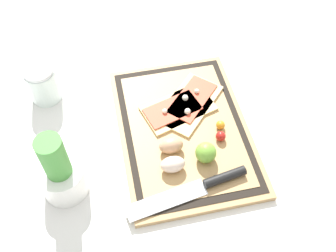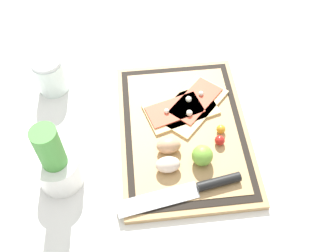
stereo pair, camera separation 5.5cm
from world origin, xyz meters
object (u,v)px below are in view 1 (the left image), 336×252
(cherry_tomato_yellow, at_px, (220,125))
(sauce_jar, at_px, (43,85))
(cherry_tomato_red, at_px, (221,136))
(knife, at_px, (207,184))
(pizza_slice_near, at_px, (190,103))
(lime, at_px, (206,153))
(egg_brown, at_px, (171,146))
(pizza_slice_far, at_px, (176,109))
(egg_pink, at_px, (173,164))
(herb_pot, at_px, (61,174))

(cherry_tomato_yellow, xyz_separation_m, sauce_jar, (0.21, 0.42, 0.02))
(cherry_tomato_red, relative_size, sauce_jar, 0.24)
(cherry_tomato_red, distance_m, sauce_jar, 0.48)
(knife, height_order, cherry_tomato_yellow, same)
(pizza_slice_near, height_order, cherry_tomato_yellow, pizza_slice_near)
(lime, bearing_deg, pizza_slice_near, -1.80)
(knife, distance_m, cherry_tomato_red, 0.13)
(egg_brown, xyz_separation_m, sauce_jar, (0.25, 0.29, 0.01))
(knife, bearing_deg, cherry_tomato_yellow, -26.70)
(lime, distance_m, sauce_jar, 0.46)
(pizza_slice_far, relative_size, egg_brown, 3.49)
(egg_pink, height_order, cherry_tomato_red, egg_pink)
(pizza_slice_far, bearing_deg, sauce_jar, 68.04)
(pizza_slice_far, xyz_separation_m, sauce_jar, (0.13, 0.33, 0.02))
(lime, bearing_deg, egg_pink, 98.44)
(egg_pink, height_order, cherry_tomato_yellow, egg_pink)
(lime, height_order, sauce_jar, sauce_jar)
(knife, bearing_deg, egg_pink, 47.88)
(knife, height_order, sauce_jar, sauce_jar)
(pizza_slice_far, bearing_deg, herb_pot, 118.56)
(pizza_slice_far, xyz_separation_m, lime, (-0.16, -0.03, 0.02))
(pizza_slice_near, distance_m, egg_brown, 0.15)
(egg_brown, height_order, herb_pot, herb_pot)
(egg_pink, bearing_deg, sauce_jar, 43.10)
(pizza_slice_near, relative_size, lime, 4.24)
(herb_pot, height_order, sauce_jar, herb_pot)
(egg_brown, distance_m, sauce_jar, 0.38)
(egg_pink, xyz_separation_m, herb_pot, (0.01, 0.24, 0.03))
(lime, bearing_deg, cherry_tomato_yellow, -37.43)
(herb_pot, bearing_deg, lime, -89.70)
(pizza_slice_near, bearing_deg, herb_pot, 117.24)
(pizza_slice_near, bearing_deg, cherry_tomato_yellow, -148.77)
(lime, xyz_separation_m, herb_pot, (-0.00, 0.32, 0.02))
(egg_brown, bearing_deg, cherry_tomato_yellow, -73.62)
(pizza_slice_far, height_order, egg_brown, egg_brown)
(cherry_tomato_yellow, relative_size, herb_pot, 0.12)
(pizza_slice_near, relative_size, herb_pot, 1.11)
(egg_brown, distance_m, lime, 0.08)
(egg_brown, distance_m, cherry_tomato_yellow, 0.14)
(knife, bearing_deg, egg_brown, 27.79)
(pizza_slice_far, distance_m, egg_brown, 0.12)
(egg_brown, distance_m, egg_pink, 0.05)
(knife, bearing_deg, cherry_tomato_red, -29.48)
(knife, height_order, lime, lime)
(knife, relative_size, cherry_tomato_yellow, 12.84)
(cherry_tomato_red, bearing_deg, lime, 131.79)
(pizza_slice_far, bearing_deg, lime, -167.43)
(pizza_slice_near, bearing_deg, egg_pink, 154.55)
(pizza_slice_far, height_order, sauce_jar, sauce_jar)
(egg_brown, xyz_separation_m, herb_pot, (-0.04, 0.25, 0.03))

